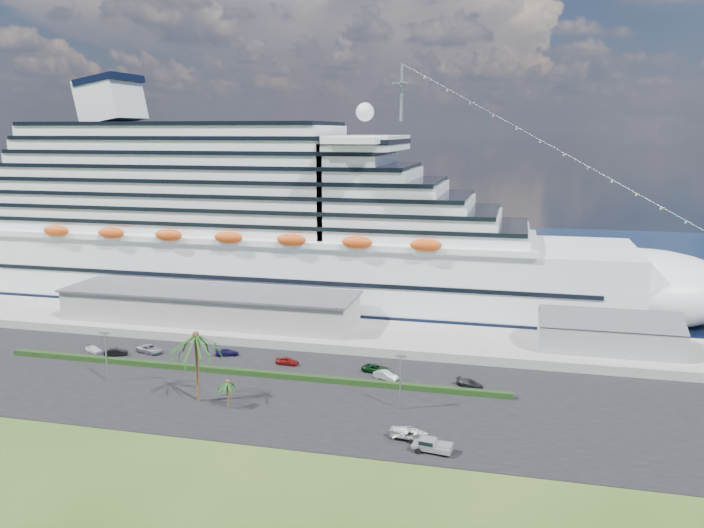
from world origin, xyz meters
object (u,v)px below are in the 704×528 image
(cruise_ship, at_px, (266,232))
(pickup_truck, at_px, (432,445))
(boat_trailer, at_px, (409,432))
(parked_car_3, at_px, (227,352))

(cruise_ship, distance_m, pickup_truck, 84.95)
(cruise_ship, height_order, boat_trailer, cruise_ship)
(pickup_truck, distance_m, boat_trailer, 4.27)
(parked_car_3, relative_size, pickup_truck, 0.80)
(parked_car_3, relative_size, boat_trailer, 0.69)
(pickup_truck, bearing_deg, cruise_ship, 124.88)
(parked_car_3, distance_m, boat_trailer, 45.78)
(parked_car_3, bearing_deg, boat_trailer, -147.22)
(cruise_ship, bearing_deg, pickup_truck, -55.12)
(cruise_ship, relative_size, boat_trailer, 31.22)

